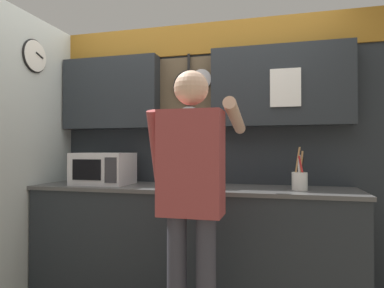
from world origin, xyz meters
TOP-DOWN VIEW (x-y plane):
  - base_cabinet_counter at (0.00, -0.00)m, footprint 2.59×0.62m
  - back_wall_unit at (0.01, 0.27)m, footprint 3.16×0.22m
  - side_wall at (-1.32, -0.40)m, footprint 0.07×1.60m
  - microwave at (-0.76, -0.03)m, footprint 0.47×0.36m
  - knife_block at (-0.14, -0.03)m, footprint 0.11×0.15m
  - utensil_crock at (0.85, -0.03)m, footprint 0.11×0.11m
  - person at (0.19, -0.68)m, footprint 0.54×0.67m

SIDE VIEW (x-z plane):
  - base_cabinet_counter at x=0.00m, z-range 0.00..0.93m
  - utensil_crock at x=0.85m, z-range 0.86..1.17m
  - person at x=0.19m, z-range 0.17..1.88m
  - knife_block at x=-0.14m, z-range 0.90..1.19m
  - microwave at x=-0.76m, z-range 0.94..1.21m
  - side_wall at x=-1.32m, z-range 0.02..2.38m
  - back_wall_unit at x=0.01m, z-range 0.27..2.64m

